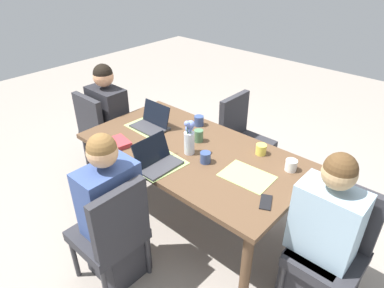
# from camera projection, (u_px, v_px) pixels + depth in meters

# --- Properties ---
(ground_plane) EXTENTS (10.00, 10.00, 0.00)m
(ground_plane) POSITION_uv_depth(u_px,v_px,m) (192.00, 218.00, 3.14)
(ground_plane) COLOR gray
(dining_table) EXTENTS (1.84, 0.98, 0.75)m
(dining_table) POSITION_uv_depth(u_px,v_px,m) (192.00, 158.00, 2.80)
(dining_table) COLOR brown
(dining_table) RESTS_ON ground_plane
(chair_head_left_left_near) EXTENTS (0.44, 0.44, 0.90)m
(chair_head_left_left_near) POSITION_uv_depth(u_px,v_px,m) (334.00, 243.00, 2.22)
(chair_head_left_left_near) COLOR #2D2D33
(chair_head_left_left_near) RESTS_ON ground_plane
(person_head_left_left_near) EXTENTS (0.40, 0.36, 1.19)m
(person_head_left_left_near) POSITION_uv_depth(u_px,v_px,m) (321.00, 242.00, 2.20)
(person_head_left_left_near) COLOR #2D2D33
(person_head_left_left_near) RESTS_ON ground_plane
(chair_head_right_left_mid) EXTENTS (0.44, 0.44, 0.90)m
(chair_head_right_left_mid) POSITION_uv_depth(u_px,v_px,m) (101.00, 129.00, 3.57)
(chair_head_right_left_mid) COLOR #2D2D33
(chair_head_right_left_mid) RESTS_ON ground_plane
(person_head_right_left_mid) EXTENTS (0.40, 0.36, 1.19)m
(person_head_right_left_mid) POSITION_uv_depth(u_px,v_px,m) (110.00, 126.00, 3.57)
(person_head_right_left_mid) COLOR #2D2D33
(person_head_right_left_mid) RESTS_ON ground_plane
(chair_far_left_far) EXTENTS (0.44, 0.44, 0.90)m
(chair_far_left_far) POSITION_uv_depth(u_px,v_px,m) (113.00, 231.00, 2.32)
(chair_far_left_far) COLOR #2D2D33
(chair_far_left_far) RESTS_ON ground_plane
(person_far_left_far) EXTENTS (0.36, 0.40, 1.19)m
(person_far_left_far) POSITION_uv_depth(u_px,v_px,m) (113.00, 218.00, 2.39)
(person_far_left_far) COLOR #2D2D33
(person_far_left_far) RESTS_ON ground_plane
(chair_near_right_near) EXTENTS (0.44, 0.44, 0.90)m
(chair_near_right_near) POSITION_uv_depth(u_px,v_px,m) (242.00, 136.00, 3.46)
(chair_near_right_near) COLOR #2D2D33
(chair_near_right_near) RESTS_ON ground_plane
(flower_vase) EXTENTS (0.09, 0.09, 0.30)m
(flower_vase) POSITION_uv_depth(u_px,v_px,m) (189.00, 137.00, 2.64)
(flower_vase) COLOR silver
(flower_vase) RESTS_ON dining_table
(placemat_head_left_left_near) EXTENTS (0.37, 0.28, 0.00)m
(placemat_head_left_left_near) POSITION_uv_depth(u_px,v_px,m) (247.00, 176.00, 2.44)
(placemat_head_left_left_near) COLOR #9EBC66
(placemat_head_left_left_near) RESTS_ON dining_table
(placemat_head_right_left_mid) EXTENTS (0.37, 0.27, 0.00)m
(placemat_head_right_left_mid) POSITION_uv_depth(u_px,v_px,m) (147.00, 127.00, 3.09)
(placemat_head_right_left_mid) COLOR #9EBC66
(placemat_head_right_left_mid) RESTS_ON dining_table
(placemat_far_left_far) EXTENTS (0.29, 0.38, 0.00)m
(placemat_far_left_far) POSITION_uv_depth(u_px,v_px,m) (161.00, 165.00, 2.56)
(placemat_far_left_far) COLOR #9EBC66
(placemat_far_left_far) RESTS_ON dining_table
(laptop_far_left_far) EXTENTS (0.22, 0.32, 0.21)m
(laptop_far_left_far) POSITION_uv_depth(u_px,v_px,m) (157.00, 161.00, 2.54)
(laptop_far_left_far) COLOR #38383D
(laptop_far_left_far) RESTS_ON dining_table
(laptop_head_right_left_mid) EXTENTS (0.32, 0.22, 0.21)m
(laptop_head_right_left_mid) POSITION_uv_depth(u_px,v_px,m) (152.00, 123.00, 3.06)
(laptop_head_right_left_mid) COLOR #38383D
(laptop_head_right_left_mid) RESTS_ON dining_table
(coffee_mug_near_left) EXTENTS (0.08, 0.08, 0.08)m
(coffee_mug_near_left) POSITION_uv_depth(u_px,v_px,m) (261.00, 149.00, 2.68)
(coffee_mug_near_left) COLOR #DBC64C
(coffee_mug_near_left) RESTS_ON dining_table
(coffee_mug_near_right) EXTENTS (0.08, 0.08, 0.09)m
(coffee_mug_near_right) POSITION_uv_depth(u_px,v_px,m) (205.00, 157.00, 2.58)
(coffee_mug_near_right) COLOR #33477A
(coffee_mug_near_right) RESTS_ON dining_table
(coffee_mug_centre_left) EXTENTS (0.09, 0.09, 0.08)m
(coffee_mug_centre_left) POSITION_uv_depth(u_px,v_px,m) (291.00, 165.00, 2.49)
(coffee_mug_centre_left) COLOR white
(coffee_mug_centre_left) RESTS_ON dining_table
(coffee_mug_centre_right) EXTENTS (0.09, 0.09, 0.09)m
(coffee_mug_centre_right) POSITION_uv_depth(u_px,v_px,m) (199.00, 121.00, 3.10)
(coffee_mug_centre_right) COLOR #33477A
(coffee_mug_centre_right) RESTS_ON dining_table
(coffee_mug_far_left) EXTENTS (0.08, 0.08, 0.10)m
(coffee_mug_far_left) POSITION_uv_depth(u_px,v_px,m) (199.00, 136.00, 2.85)
(coffee_mug_far_left) COLOR #47704C
(coffee_mug_far_left) RESTS_ON dining_table
(book_red_cover) EXTENTS (0.22, 0.18, 0.04)m
(book_red_cover) POSITION_uv_depth(u_px,v_px,m) (119.00, 142.00, 2.82)
(book_red_cover) COLOR #B73338
(book_red_cover) RESTS_ON dining_table
(phone_black) EXTENTS (0.13, 0.17, 0.01)m
(phone_black) POSITION_uv_depth(u_px,v_px,m) (266.00, 202.00, 2.19)
(phone_black) COLOR black
(phone_black) RESTS_ON dining_table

